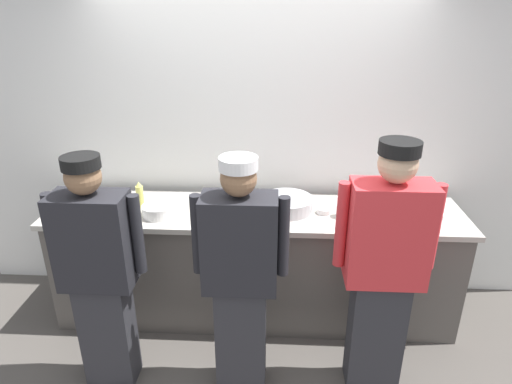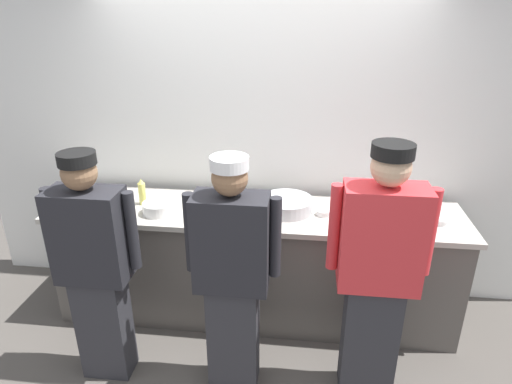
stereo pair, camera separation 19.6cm
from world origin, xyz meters
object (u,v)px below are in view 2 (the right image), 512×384
object	(u,v)px
ramekin_green_sauce	(324,212)
ramekin_orange_sauce	(82,205)
chef_near_left	(95,265)
plate_stack_front	(158,208)
mixing_bowl_steel	(287,205)
sheet_tray	(382,216)
deli_cup	(342,213)
plate_stack_rear	(241,204)
ramekin_yellow_sauce	(261,219)
chef_far_right	(378,271)
squeeze_bottle_primary	(142,192)
chef_center	(232,273)
ramekin_red_sauce	(441,222)

from	to	relation	value
ramekin_green_sauce	ramekin_orange_sauce	bearing A→B (deg)	-177.24
chef_near_left	ramekin_orange_sauce	world-z (taller)	chef_near_left
plate_stack_front	ramekin_green_sauce	distance (m)	1.23
mixing_bowl_steel	sheet_tray	xyz separation A→B (m)	(0.70, -0.03, -0.04)
sheet_tray	ramekin_orange_sauce	world-z (taller)	ramekin_orange_sauce
plate_stack_front	deli_cup	xyz separation A→B (m)	(1.35, 0.06, 0.01)
plate_stack_rear	ramekin_yellow_sauce	world-z (taller)	plate_stack_rear
sheet_tray	ramekin_yellow_sauce	xyz separation A→B (m)	(-0.86, -0.18, 0.01)
chef_near_left	ramekin_yellow_sauce	distance (m)	1.15
chef_far_right	squeeze_bottle_primary	distance (m)	1.84
plate_stack_front	sheet_tray	distance (m)	1.64
chef_far_right	mixing_bowl_steel	bearing A→B (deg)	129.39
squeeze_bottle_primary	ramekin_yellow_sauce	world-z (taller)	squeeze_bottle_primary
mixing_bowl_steel	squeeze_bottle_primary	bearing A→B (deg)	-179.56
chef_center	plate_stack_front	size ratio (longest dim) A/B	6.98
plate_stack_rear	deli_cup	bearing A→B (deg)	-7.04
ramekin_green_sauce	ramekin_orange_sauce	world-z (taller)	ramekin_green_sauce
squeeze_bottle_primary	ramekin_red_sauce	size ratio (longest dim) A/B	2.39
chef_far_right	chef_near_left	bearing A→B (deg)	-178.01
chef_far_right	ramekin_orange_sauce	world-z (taller)	chef_far_right
sheet_tray	ramekin_green_sauce	distance (m)	0.42
sheet_tray	ramekin_red_sauce	world-z (taller)	ramekin_red_sauce
plate_stack_rear	mixing_bowl_steel	world-z (taller)	mixing_bowl_steel
ramekin_orange_sauce	deli_cup	size ratio (longest dim) A/B	0.92
chef_far_right	sheet_tray	xyz separation A→B (m)	(0.11, 0.68, 0.04)
chef_center	ramekin_orange_sauce	world-z (taller)	chef_center
chef_near_left	plate_stack_front	size ratio (longest dim) A/B	6.96
chef_near_left	sheet_tray	world-z (taller)	chef_near_left
ramekin_orange_sauce	ramekin_green_sauce	bearing A→B (deg)	2.76
ramekin_orange_sauce	chef_near_left	bearing A→B (deg)	-58.75
chef_center	sheet_tray	bearing A→B (deg)	36.33
chef_near_left	ramekin_green_sauce	xyz separation A→B (m)	(1.44, 0.73, 0.10)
chef_near_left	ramekin_red_sauce	xyz separation A→B (m)	(2.26, 0.68, 0.10)
plate_stack_front	squeeze_bottle_primary	world-z (taller)	squeeze_bottle_primary
chef_center	plate_stack_rear	size ratio (longest dim) A/B	8.13
plate_stack_front	ramekin_yellow_sauce	world-z (taller)	plate_stack_front
squeeze_bottle_primary	deli_cup	world-z (taller)	squeeze_bottle_primary
chef_near_left	sheet_tray	size ratio (longest dim) A/B	3.65
chef_far_right	plate_stack_front	distance (m)	1.63
ramekin_yellow_sauce	deli_cup	distance (m)	0.58
plate_stack_rear	squeeze_bottle_primary	distance (m)	0.78
mixing_bowl_steel	squeeze_bottle_primary	distance (m)	1.12
squeeze_bottle_primary	ramekin_orange_sauce	bearing A→B (deg)	-164.22
plate_stack_front	mixing_bowl_steel	size ratio (longest dim) A/B	0.59
squeeze_bottle_primary	ramekin_yellow_sauce	size ratio (longest dim) A/B	1.94
sheet_tray	ramekin_orange_sauce	distance (m)	2.25
chef_center	squeeze_bottle_primary	size ratio (longest dim) A/B	7.73
mixing_bowl_steel	ramekin_orange_sauce	world-z (taller)	mixing_bowl_steel
ramekin_orange_sauce	chef_far_right	bearing A→B (deg)	-15.13
chef_far_right	ramekin_green_sauce	size ratio (longest dim) A/B	16.55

